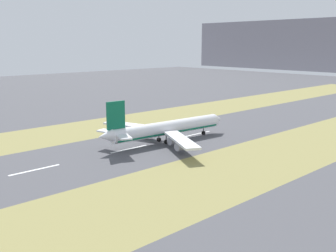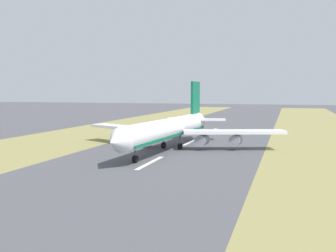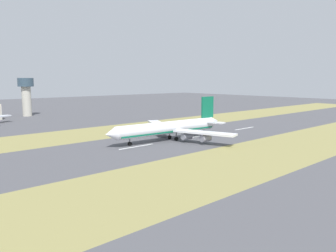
% 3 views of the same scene
% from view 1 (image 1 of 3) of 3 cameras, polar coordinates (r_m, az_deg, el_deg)
% --- Properties ---
extents(ground_plane, '(800.00, 800.00, 0.00)m').
position_cam_1_polar(ground_plane, '(171.33, -1.17, -2.35)').
color(ground_plane, '#4C4C51').
extents(grass_median_west, '(40.00, 600.00, 0.01)m').
position_cam_1_polar(grass_median_west, '(206.39, -9.46, -0.05)').
color(grass_median_west, olive).
rests_on(grass_median_west, ground).
extents(grass_median_east, '(40.00, 600.00, 0.01)m').
position_cam_1_polar(grass_median_east, '(141.99, 10.99, -5.60)').
color(grass_median_east, olive).
rests_on(grass_median_east, ground).
extents(centreline_dash_near, '(1.20, 18.00, 0.01)m').
position_cam_1_polar(centreline_dash_near, '(141.82, -18.76, -6.05)').
color(centreline_dash_near, silver).
rests_on(centreline_dash_near, ground).
extents(centreline_dash_mid, '(1.20, 18.00, 0.01)m').
position_cam_1_polar(centreline_dash_mid, '(161.07, -5.67, -3.34)').
color(centreline_dash_mid, silver).
rests_on(centreline_dash_mid, ground).
extents(centreline_dash_far, '(1.20, 18.00, 0.01)m').
position_cam_1_polar(centreline_dash_far, '(187.01, 4.16, -1.16)').
color(centreline_dash_far, silver).
rests_on(centreline_dash_far, ground).
extents(airplane_main_jet, '(63.95, 67.22, 20.20)m').
position_cam_1_polar(airplane_main_jet, '(169.63, -0.51, -0.41)').
color(airplane_main_jet, white).
rests_on(airplane_main_jet, ground).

